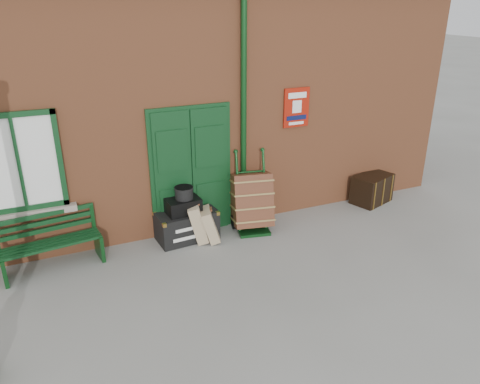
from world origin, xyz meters
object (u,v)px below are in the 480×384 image
bench (50,241)px  dark_trunk (372,189)px  porter_trolley (252,201)px  houdini_trunk (187,225)px

bench → dark_trunk: (6.08, 0.06, -0.16)m
porter_trolley → dark_trunk: bearing=13.9°
houdini_trunk → dark_trunk: bearing=-4.4°
houdini_trunk → dark_trunk: size_ratio=1.27×
bench → dark_trunk: bearing=-6.6°
bench → houdini_trunk: bearing=-5.7°
bench → porter_trolley: size_ratio=1.07×
porter_trolley → bench: bearing=-168.8°
dark_trunk → houdini_trunk: bearing=161.0°
bench → houdini_trunk: bench is taller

